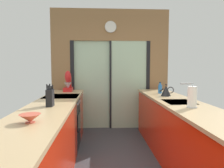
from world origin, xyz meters
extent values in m
cube|color=#38383D|center=(0.00, 0.60, -0.01)|extent=(5.04, 7.60, 0.02)
cube|color=olive|center=(0.00, 2.40, 2.35)|extent=(2.64, 0.08, 0.70)
cube|color=#B2D1AD|center=(-0.42, 2.42, 1.00)|extent=(0.80, 0.02, 2.00)
cube|color=#B2D1AD|center=(0.42, 2.38, 1.00)|extent=(0.80, 0.02, 2.00)
cube|color=black|center=(-0.86, 2.40, 1.00)|extent=(0.08, 0.10, 2.00)
cube|color=black|center=(0.86, 2.40, 1.00)|extent=(0.08, 0.10, 2.00)
cube|color=black|center=(0.00, 2.40, 1.00)|extent=(0.04, 0.10, 2.00)
cube|color=olive|center=(-1.11, 2.40, 1.00)|extent=(0.42, 0.08, 2.00)
cube|color=olive|center=(1.11, 2.40, 1.00)|extent=(0.42, 0.08, 2.00)
cylinder|color=white|center=(0.00, 2.34, 2.30)|extent=(0.24, 0.03, 0.24)
torus|color=beige|center=(0.00, 2.34, 2.30)|extent=(0.26, 0.02, 0.26)
cube|color=red|center=(-0.91, -0.33, 0.44)|extent=(0.58, 2.55, 0.88)
cube|color=red|center=(-0.91, 1.88, 0.44)|extent=(0.58, 0.65, 0.88)
cube|color=tan|center=(-0.91, 0.30, 0.90)|extent=(0.62, 3.80, 0.04)
cube|color=red|center=(0.91, 0.30, 0.44)|extent=(0.58, 3.80, 0.88)
cube|color=tan|center=(0.91, 0.30, 0.90)|extent=(0.62, 3.80, 0.04)
cube|color=#B7BABC|center=(0.89, 0.55, 0.90)|extent=(0.40, 0.48, 0.05)
cylinder|color=#B7BABC|center=(1.09, 0.55, 1.06)|extent=(0.02, 0.02, 0.27)
cylinder|color=#B7BABC|center=(1.00, 0.55, 1.18)|extent=(0.18, 0.02, 0.02)
cube|color=black|center=(-0.91, 1.25, 0.44)|extent=(0.58, 0.60, 0.88)
cube|color=black|center=(-0.61, 1.25, 0.48)|extent=(0.01, 0.48, 0.28)
cube|color=black|center=(-0.91, 1.25, 0.91)|extent=(0.58, 0.60, 0.03)
cylinder|color=#B7BABC|center=(-0.61, 1.07, 0.80)|extent=(0.02, 0.04, 0.04)
cylinder|color=#B7BABC|center=(-0.61, 1.25, 0.80)|extent=(0.02, 0.04, 0.04)
cylinder|color=#B7BABC|center=(-0.61, 1.43, 0.80)|extent=(0.02, 0.04, 0.04)
cylinder|color=#BC4C38|center=(-0.89, -0.48, 0.92)|extent=(0.09, 0.09, 0.01)
cone|color=#BC4C38|center=(-0.89, -0.48, 0.96)|extent=(0.20, 0.20, 0.07)
cube|color=black|center=(-0.89, 0.32, 1.03)|extent=(0.08, 0.14, 0.22)
cylinder|color=black|center=(-0.93, 0.32, 1.17)|extent=(0.02, 0.02, 0.08)
cylinder|color=black|center=(-0.91, 0.32, 1.16)|extent=(0.02, 0.02, 0.06)
cylinder|color=black|center=(-0.89, 0.32, 1.17)|extent=(0.02, 0.02, 0.08)
cylinder|color=black|center=(-0.87, 0.32, 1.15)|extent=(0.02, 0.02, 0.05)
cylinder|color=black|center=(-0.85, 0.32, 1.16)|extent=(0.02, 0.02, 0.07)
cube|color=red|center=(-0.89, 1.92, 0.96)|extent=(0.17, 0.26, 0.08)
cube|color=red|center=(-0.89, 2.02, 1.10)|extent=(0.10, 0.08, 0.20)
ellipsoid|color=red|center=(-0.89, 1.91, 1.22)|extent=(0.13, 0.12, 0.24)
cone|color=#B7BABC|center=(-0.89, 1.89, 1.04)|extent=(0.15, 0.15, 0.13)
cone|color=black|center=(0.89, 1.14, 1.01)|extent=(0.17, 0.17, 0.18)
sphere|color=black|center=(0.89, 1.14, 1.12)|extent=(0.03, 0.03, 0.03)
cylinder|color=black|center=(0.81, 1.14, 1.02)|extent=(0.08, 0.02, 0.07)
torus|color=black|center=(0.97, 1.14, 1.02)|extent=(0.12, 0.01, 0.12)
cylinder|color=#286BB7|center=(0.89, 1.49, 1.00)|extent=(0.07, 0.07, 0.16)
cylinder|color=#286BB7|center=(0.89, 1.49, 1.10)|extent=(0.03, 0.03, 0.04)
cylinder|color=black|center=(0.89, 1.49, 1.13)|extent=(0.04, 0.04, 0.01)
cylinder|color=#B7BABC|center=(0.89, 0.12, 0.93)|extent=(0.13, 0.13, 0.01)
cylinder|color=white|center=(0.89, 0.12, 1.06)|extent=(0.11, 0.11, 0.25)
sphere|color=#B7BABC|center=(0.89, 0.12, 1.20)|extent=(0.03, 0.03, 0.03)
camera|label=1|loc=(-0.26, -2.40, 1.44)|focal=33.82mm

